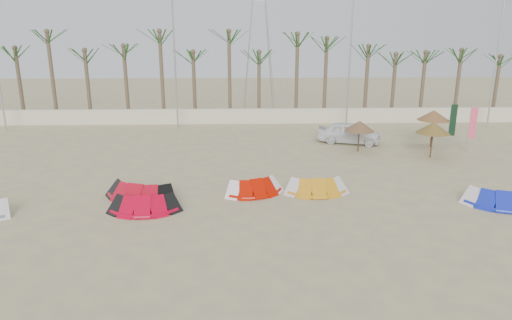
{
  "coord_description": "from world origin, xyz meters",
  "views": [
    {
      "loc": [
        -0.75,
        -17.13,
        8.01
      ],
      "look_at": [
        0.0,
        6.0,
        1.3
      ],
      "focal_mm": 32.0,
      "sensor_mm": 36.0,
      "label": 1
    }
  ],
  "objects_px": {
    "kite_red_mid": "(145,201)",
    "car": "(349,133)",
    "kite_red_right": "(255,185)",
    "kite_red_left": "(141,188)",
    "parasol_left": "(359,126)",
    "parasol_right": "(434,115)",
    "parasol_mid": "(433,128)",
    "kite_orange": "(316,184)",
    "kite_blue": "(499,196)"
  },
  "relations": [
    {
      "from": "kite_blue",
      "to": "car",
      "type": "distance_m",
      "value": 12.86
    },
    {
      "from": "kite_red_mid",
      "to": "kite_red_right",
      "type": "distance_m",
      "value": 5.5
    },
    {
      "from": "parasol_mid",
      "to": "kite_red_mid",
      "type": "bearing_deg",
      "value": -153.47
    },
    {
      "from": "parasol_left",
      "to": "parasol_mid",
      "type": "height_order",
      "value": "parasol_mid"
    },
    {
      "from": "kite_orange",
      "to": "parasol_right",
      "type": "bearing_deg",
      "value": 42.99
    },
    {
      "from": "kite_red_mid",
      "to": "kite_red_right",
      "type": "bearing_deg",
      "value": 22.86
    },
    {
      "from": "parasol_right",
      "to": "car",
      "type": "bearing_deg",
      "value": 167.2
    },
    {
      "from": "kite_red_right",
      "to": "kite_orange",
      "type": "height_order",
      "value": "same"
    },
    {
      "from": "parasol_mid",
      "to": "car",
      "type": "xyz_separation_m",
      "value": [
        -4.38,
        3.98,
        -1.19
      ]
    },
    {
      "from": "car",
      "to": "parasol_right",
      "type": "bearing_deg",
      "value": -85.84
    },
    {
      "from": "kite_red_left",
      "to": "kite_red_right",
      "type": "distance_m",
      "value": 5.66
    },
    {
      "from": "kite_red_right",
      "to": "kite_blue",
      "type": "bearing_deg",
      "value": -9.97
    },
    {
      "from": "parasol_mid",
      "to": "car",
      "type": "height_order",
      "value": "parasol_mid"
    },
    {
      "from": "parasol_right",
      "to": "car",
      "type": "xyz_separation_m",
      "value": [
        -5.5,
        1.25,
        -1.47
      ]
    },
    {
      "from": "parasol_mid",
      "to": "parasol_right",
      "type": "distance_m",
      "value": 2.96
    },
    {
      "from": "car",
      "to": "kite_red_left",
      "type": "bearing_deg",
      "value": 146.45
    },
    {
      "from": "kite_red_right",
      "to": "parasol_mid",
      "type": "relative_size",
      "value": 1.45
    },
    {
      "from": "kite_red_mid",
      "to": "parasol_left",
      "type": "relative_size",
      "value": 1.54
    },
    {
      "from": "kite_red_left",
      "to": "parasol_mid",
      "type": "bearing_deg",
      "value": 20.84
    },
    {
      "from": "parasol_mid",
      "to": "kite_red_left",
      "type": "bearing_deg",
      "value": -159.16
    },
    {
      "from": "kite_red_left",
      "to": "parasol_mid",
      "type": "xyz_separation_m",
      "value": [
        17.12,
        6.52,
        1.53
      ]
    },
    {
      "from": "kite_red_left",
      "to": "parasol_right",
      "type": "bearing_deg",
      "value": 26.88
    },
    {
      "from": "parasol_mid",
      "to": "parasol_right",
      "type": "relative_size",
      "value": 0.89
    },
    {
      "from": "parasol_left",
      "to": "parasol_right",
      "type": "relative_size",
      "value": 0.81
    },
    {
      "from": "kite_red_left",
      "to": "kite_red_mid",
      "type": "height_order",
      "value": "same"
    },
    {
      "from": "kite_blue",
      "to": "kite_orange",
      "type": "bearing_deg",
      "value": 166.52
    },
    {
      "from": "car",
      "to": "kite_orange",
      "type": "bearing_deg",
      "value": 175.34
    },
    {
      "from": "kite_red_right",
      "to": "car",
      "type": "height_order",
      "value": "car"
    },
    {
      "from": "kite_red_right",
      "to": "parasol_right",
      "type": "distance_m",
      "value": 15.5
    },
    {
      "from": "kite_red_mid",
      "to": "parasol_right",
      "type": "distance_m",
      "value": 20.88
    },
    {
      "from": "kite_red_left",
      "to": "kite_red_right",
      "type": "xyz_separation_m",
      "value": [
        5.65,
        0.39,
        -0.0
      ]
    },
    {
      "from": "kite_blue",
      "to": "kite_red_right",
      "type": "bearing_deg",
      "value": 170.03
    },
    {
      "from": "kite_red_mid",
      "to": "kite_blue",
      "type": "height_order",
      "value": "same"
    },
    {
      "from": "kite_red_mid",
      "to": "kite_blue",
      "type": "xyz_separation_m",
      "value": [
        16.48,
        0.13,
        0.0
      ]
    },
    {
      "from": "kite_blue",
      "to": "parasol_mid",
      "type": "relative_size",
      "value": 1.61
    },
    {
      "from": "kite_red_mid",
      "to": "kite_orange",
      "type": "xyz_separation_m",
      "value": [
        8.15,
        2.13,
        -0.0
      ]
    },
    {
      "from": "kite_red_left",
      "to": "parasol_left",
      "type": "distance_m",
      "value": 15.29
    },
    {
      "from": "kite_red_left",
      "to": "parasol_mid",
      "type": "distance_m",
      "value": 18.38
    },
    {
      "from": "kite_orange",
      "to": "parasol_left",
      "type": "xyz_separation_m",
      "value": [
        4.11,
        7.79,
        1.33
      ]
    },
    {
      "from": "kite_blue",
      "to": "kite_red_left",
      "type": "bearing_deg",
      "value": 174.6
    },
    {
      "from": "parasol_right",
      "to": "kite_red_right",
      "type": "bearing_deg",
      "value": -144.9
    },
    {
      "from": "kite_red_mid",
      "to": "car",
      "type": "xyz_separation_m",
      "value": [
        12.16,
        12.24,
        0.34
      ]
    },
    {
      "from": "parasol_mid",
      "to": "kite_orange",
      "type": "bearing_deg",
      "value": -143.83
    },
    {
      "from": "kite_red_left",
      "to": "kite_blue",
      "type": "height_order",
      "value": "same"
    },
    {
      "from": "parasol_mid",
      "to": "car",
      "type": "relative_size",
      "value": 0.52
    },
    {
      "from": "kite_red_mid",
      "to": "kite_orange",
      "type": "distance_m",
      "value": 8.42
    },
    {
      "from": "kite_red_left",
      "to": "kite_blue",
      "type": "bearing_deg",
      "value": -5.4
    },
    {
      "from": "parasol_mid",
      "to": "parasol_left",
      "type": "bearing_deg",
      "value": 158.81
    },
    {
      "from": "kite_red_right",
      "to": "kite_red_mid",
      "type": "bearing_deg",
      "value": -157.14
    },
    {
      "from": "kite_red_left",
      "to": "parasol_right",
      "type": "height_order",
      "value": "parasol_right"
    }
  ]
}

